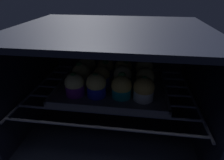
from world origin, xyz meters
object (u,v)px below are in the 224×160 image
Objects in this scene: muffin_row0_col2 at (122,87)px; muffin_row1_col3 at (145,79)px; muffin_row0_col0 at (75,85)px; muffin_row2_col0 at (87,66)px; baking_tray at (112,87)px; muffin_row2_col1 at (106,68)px; muffin_row0_col3 at (144,89)px; muffin_row1_col2 at (123,77)px; muffin_row0_col1 at (96,85)px; muffin_row1_col1 at (102,77)px; muffin_row2_col3 at (144,69)px; muffin_row2_col2 at (123,69)px; muffin_row1_col0 at (81,74)px.

muffin_row0_col2 is 10.24cm from muffin_row1_col3.
muffin_row0_col0 reaches higher than muffin_row2_col0.
muffin_row2_col1 is (-3.41, 6.97, 3.92)cm from baking_tray.
muffin_row0_col3 reaches higher than muffin_row2_col1.
muffin_row1_col3 is (21.98, 7.86, -0.25)cm from muffin_row0_col0.
muffin_row2_col1 is at bearing 136.09° from muffin_row1_col2.
muffin_row1_col3 is (7.58, -0.01, -0.21)cm from muffin_row1_col2.
muffin_row0_col1 reaches higher than muffin_row1_col1.
muffin_row2_col0 is 0.95× the size of muffin_row2_col3.
muffin_row2_col2 reaches higher than baking_tray.
muffin_row0_col0 is at bearing -133.25° from muffin_row2_col2.
muffin_row1_col0 is at bearing 133.93° from muffin_row0_col1.
muffin_row0_col3 is at bearing -93.79° from muffin_row1_col3.
baking_tray is at bearing 1.93° from muffin_row1_col0.
muffin_row0_col1 is at bearing -65.67° from muffin_row2_col0.
muffin_row2_col0 is at bearing 144.85° from baking_tray.
muffin_row2_col2 is 0.94× the size of muffin_row2_col3.
muffin_row2_col1 is (0.13, 7.17, 0.23)cm from muffin_row1_col1.
muffin_row0_col0 is 1.00× the size of muffin_row2_col3.
baking_tray is at bearing -179.01° from muffin_row1_col3.
muffin_row0_col0 is 1.12× the size of muffin_row1_col1.
muffin_row0_col2 is 1.05× the size of muffin_row1_col2.
muffin_row2_col0 is 1.01× the size of muffin_row2_col1.
muffin_row2_col3 is at bearing 63.87° from muffin_row0_col2.
baking_tray is 4.90× the size of muffin_row1_col2.
muffin_row1_col3 reaches higher than muffin_row1_col1.
muffin_row1_col1 is at bearing -152.72° from muffin_row2_col3.
muffin_row0_col3 is 22.58cm from muffin_row1_col0.
muffin_row2_col1 is at bearing -4.15° from muffin_row2_col0.
muffin_row0_col2 is 0.94× the size of muffin_row1_col0.
muffin_row1_col3 is at bearing -18.49° from muffin_row2_col0.
muffin_row0_col1 is at bearing -46.07° from muffin_row1_col0.
muffin_row0_col2 is at bearing 174.98° from muffin_row0_col3.
baking_tray is at bearing -146.39° from muffin_row2_col3.
muffin_row1_col0 is at bearing -178.07° from baking_tray.
muffin_row0_col0 and muffin_row2_col3 have the same top height.
muffin_row1_col2 is at bearing -136.01° from muffin_row2_col3.
muffin_row2_col1 is at bearing -176.91° from muffin_row2_col2.
muffin_row0_col3 is 7.82cm from muffin_row1_col3.
muffin_row2_col2 is at bearing 137.77° from muffin_row1_col3.
muffin_row0_col0 is (-10.79, -7.67, 4.05)cm from baking_tray.
muffin_row0_col3 is at bearing -27.51° from muffin_row1_col1.
muffin_row1_col0 is 10.35cm from muffin_row2_col1.
muffin_row0_col0 is 16.41cm from muffin_row1_col2.
baking_tray is 4.93× the size of muffin_row2_col0.
muffin_row2_col2 is (13.97, -0.16, 0.00)cm from muffin_row2_col0.
muffin_row0_col3 is 0.92× the size of muffin_row1_col0.
muffin_row1_col1 is at bearing -91.03° from muffin_row2_col1.
muffin_row1_col2 is (7.16, 0.41, 0.31)cm from muffin_row1_col1.
muffin_row1_col1 is (7.16, 0.16, -0.56)cm from muffin_row1_col0.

